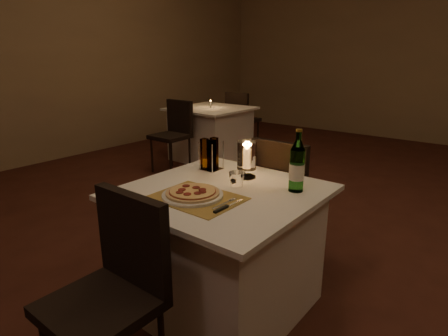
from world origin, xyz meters
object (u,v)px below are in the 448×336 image
Objects in this scene: main_table at (222,249)px; hurricane_candle at (247,157)px; pizza at (193,192)px; tumbler at (237,180)px; chair_near at (116,278)px; plate at (193,195)px; neighbor_table_left at (211,133)px; chair_far at (285,188)px; water_bottle at (297,167)px.

hurricane_candle is (-0.02, 0.26, 0.50)m from main_table.
tumbler is (0.09, 0.26, 0.02)m from pizza.
tumbler is at bearing 87.06° from chair_near.
pizza is at bearing -87.09° from plate.
main_table is at bearing 74.50° from pizza.
pizza reaches higher than neighbor_table_left.
plate is 3.47m from neighbor_table_left.
chair_near is at bearing -84.65° from pizza.
chair_near is 3.21× the size of pizza.
main_table is at bearing -90.00° from chair_far.
water_bottle reaches higher than chair_near.
hurricane_candle is (0.03, 0.44, 0.12)m from plate.
chair_near is 4.06× the size of hurricane_candle.
main_table is 0.64m from water_bottle.
hurricane_candle is 0.22× the size of neighbor_table_left.
chair_far is 2.86m from neighbor_table_left.
hurricane_candle is at bearing -45.77° from neighbor_table_left.
main_table is at bearing -116.60° from tumbler.
water_bottle reaches higher than plate.
plate is (-0.05, 0.53, 0.20)m from chair_near.
chair_far reaches higher than plate.
water_bottle is at bearing -3.65° from hurricane_candle.
tumbler is (0.04, -0.63, 0.23)m from chair_far.
water_bottle is (0.33, 0.24, 0.50)m from main_table.
tumbler is at bearing -151.58° from water_bottle.
plate is 0.58m from water_bottle.
chair_far is 0.56m from hurricane_candle.
water_bottle is (0.33, 0.95, 0.33)m from chair_near.
main_table is 0.42m from plate.
main_table is at bearing -86.58° from hurricane_candle.
neighbor_table_left is at bearing 128.74° from pizza.
hurricane_candle is at bearing 85.49° from plate.
water_bottle is at bearing 71.05° from chair_near.
chair_near is 3.92m from neighbor_table_left.
chair_near reaches higher than plate.
chair_far is at bearing -39.14° from neighbor_table_left.
pizza is 0.82× the size of water_bottle.
hurricane_candle reaches higher than tumbler.
hurricane_candle is at bearing 90.91° from chair_near.
water_bottle is at bearing -55.68° from chair_far.
plate is 0.02m from pizza.
main_table is 11.35× the size of tumbler.
pizza is 0.28m from tumbler.
pizza is 3.48m from neighbor_table_left.
main_table is 0.42m from tumbler.
chair_near is at bearing -89.09° from hurricane_candle.
pizza is at bearing -132.11° from water_bottle.
water_bottle reaches higher than hurricane_candle.
chair_far is 2.64× the size of water_bottle.
pizza is at bearing -94.51° from hurricane_candle.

